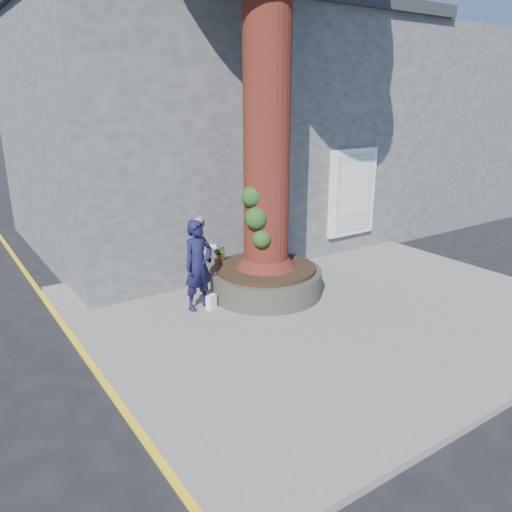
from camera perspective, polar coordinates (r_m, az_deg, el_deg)
ground at (r=8.61m, az=4.53°, el=-10.28°), size 120.00×120.00×0.00m
pavement at (r=10.15m, az=7.65°, el=-5.47°), size 9.00×8.00×0.12m
yellow_line at (r=8.17m, az=-17.65°, el=-12.76°), size 0.10×30.00×0.01m
stone_shop at (r=15.01m, az=-5.19°, el=14.36°), size 10.30×8.30×6.30m
neighbour_shop at (r=20.16m, az=15.72°, el=14.21°), size 6.00×8.00×6.00m
planter at (r=10.33m, az=1.13°, el=-2.77°), size 2.30×2.30×0.60m
man at (r=9.49m, az=-6.62°, el=-1.04°), size 0.70×0.53×1.75m
woman at (r=10.75m, az=-6.39°, el=0.64°), size 0.95×0.91×1.54m
shopping_bag at (r=9.69m, az=-5.12°, el=-5.24°), size 0.23×0.19×0.28m
plant_a at (r=10.43m, az=-5.37°, el=0.09°), size 0.20×0.20×0.32m
plant_b at (r=11.30m, az=2.17°, el=1.72°), size 0.23×0.24×0.39m
plant_c at (r=11.22m, az=2.50°, el=1.57°), size 0.29×0.29×0.38m
plant_d at (r=10.57m, az=-4.00°, el=0.39°), size 0.39×0.40×0.34m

